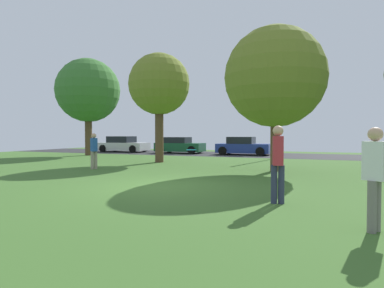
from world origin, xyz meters
name	(u,v)px	position (x,y,z in m)	size (l,w,h in m)	color
ground_plane	(160,186)	(0.00, 0.00, 0.00)	(44.00, 44.00, 0.00)	#3D6628
road_strip	(258,155)	(0.00, 16.00, 0.00)	(44.00, 6.40, 0.01)	#28282B
maple_tree_near	(275,77)	(2.62, 5.34, 3.98)	(4.22, 4.22, 6.10)	brown
birch_tree_lone	(88,91)	(-11.76, 10.85, 4.83)	(4.71, 4.71, 7.21)	brown
oak_tree_center	(159,85)	(-3.99, 7.47, 4.33)	(3.42, 3.42, 6.10)	brown
person_thrower	(375,174)	(5.28, -2.70, 0.93)	(0.39, 0.35, 1.68)	slate
person_catcher	(94,149)	(-5.06, 3.21, 0.89)	(0.39, 0.35, 1.62)	gray
person_bystander	(278,160)	(3.57, -1.11, 0.99)	(0.30, 0.36, 1.77)	#2D334C
frisbee_disc	(191,150)	(1.14, -0.34, 1.14)	(0.36, 0.36, 0.04)	#2DB2E0
parked_car_white	(123,145)	(-12.05, 15.80, 0.64)	(4.45, 2.12, 1.40)	white
parked_car_green	(179,146)	(-6.59, 15.99, 0.62)	(4.02, 2.01, 1.34)	#195633
parked_car_blue	(243,146)	(-1.14, 15.89, 0.63)	(4.06, 2.11, 1.38)	#233893
street_lamp_post	(273,124)	(1.63, 12.20, 2.25)	(0.14, 0.14, 4.50)	#2D2D33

